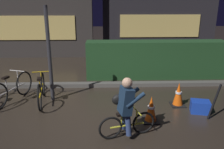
{
  "coord_description": "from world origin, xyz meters",
  "views": [
    {
      "loc": [
        0.03,
        -4.85,
        2.63
      ],
      "look_at": [
        0.2,
        0.6,
        0.9
      ],
      "focal_mm": 37.76,
      "sensor_mm": 36.0,
      "label": 1
    }
  ],
  "objects": [
    {
      "name": "street_post",
      "position": [
        -1.42,
        1.2,
        1.26
      ],
      "size": [
        0.1,
        0.1,
        2.52
      ],
      "primitive_type": "cylinder",
      "color": "#2D2D33",
      "rests_on": "ground"
    },
    {
      "name": "hedge_row",
      "position": [
        1.8,
        3.1,
        0.65
      ],
      "size": [
        4.8,
        0.7,
        1.29
      ],
      "primitive_type": "cube",
      "color": "#214723",
      "rests_on": "ground"
    },
    {
      "name": "storefront_right",
      "position": [
        2.78,
        7.2,
        2.04
      ],
      "size": [
        5.66,
        0.54,
        4.09
      ],
      "color": "#262328",
      "rests_on": "ground"
    },
    {
      "name": "closed_umbrella",
      "position": [
        2.55,
        0.05,
        0.4
      ],
      "size": [
        0.36,
        0.26,
        0.79
      ],
      "primitive_type": "cylinder",
      "rotation": [
        0.0,
        0.43,
        0.58
      ],
      "color": "black",
      "rests_on": "ground"
    },
    {
      "name": "ground_plane",
      "position": [
        0.0,
        0.0,
        0.0
      ],
      "size": [
        40.0,
        40.0,
        0.0
      ],
      "primitive_type": "plane",
      "color": "#2D261E"
    },
    {
      "name": "blue_crate",
      "position": [
        2.34,
        0.3,
        0.15
      ],
      "size": [
        0.5,
        0.41,
        0.3
      ],
      "primitive_type": "cube",
      "rotation": [
        0.0,
        0.0,
        -0.22
      ],
      "color": "#193DB7",
      "rests_on": "ground"
    },
    {
      "name": "parked_bike_left_mid",
      "position": [
        -2.46,
        1.1,
        0.36
      ],
      "size": [
        0.6,
        1.66,
        0.8
      ],
      "rotation": [
        0.0,
        0.0,
        1.26
      ],
      "color": "black",
      "rests_on": "ground"
    },
    {
      "name": "sidewalk_curb",
      "position": [
        0.0,
        2.2,
        0.06
      ],
      "size": [
        12.0,
        0.24,
        0.12
      ],
      "primitive_type": "cube",
      "color": "#56544F",
      "rests_on": "ground"
    },
    {
      "name": "traffic_cone_near",
      "position": [
        1.05,
        -0.1,
        0.29
      ],
      "size": [
        0.36,
        0.36,
        0.61
      ],
      "color": "black",
      "rests_on": "ground"
    },
    {
      "name": "parked_bike_center_left",
      "position": [
        -1.67,
        1.04,
        0.35
      ],
      "size": [
        0.46,
        1.68,
        0.78
      ],
      "rotation": [
        0.0,
        0.0,
        1.74
      ],
      "color": "black",
      "rests_on": "ground"
    },
    {
      "name": "storefront_left",
      "position": [
        -3.18,
        6.5,
        2.37
      ],
      "size": [
        5.28,
        0.54,
        4.76
      ],
      "color": "#383330",
      "rests_on": "ground"
    },
    {
      "name": "cyclist",
      "position": [
        0.43,
        -0.68,
        0.63
      ],
      "size": [
        1.16,
        0.5,
        1.25
      ],
      "rotation": [
        0.0,
        0.0,
        0.27
      ],
      "color": "black",
      "rests_on": "ground"
    },
    {
      "name": "traffic_cone_far",
      "position": [
        1.92,
        0.72,
        0.3
      ],
      "size": [
        0.36,
        0.36,
        0.63
      ],
      "color": "black",
      "rests_on": "ground"
    }
  ]
}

